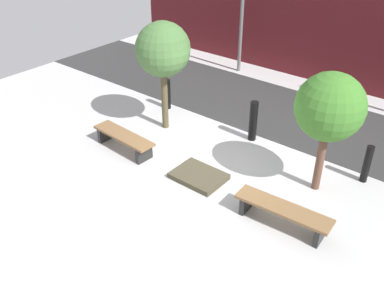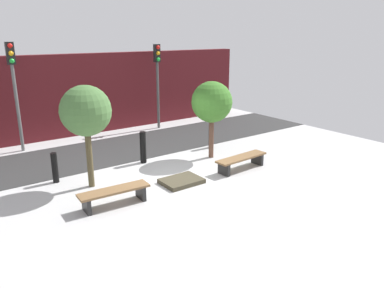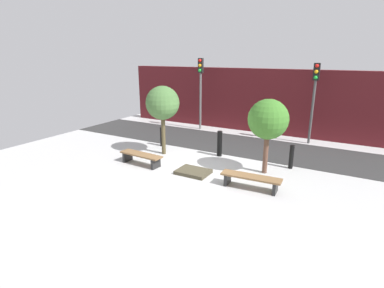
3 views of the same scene
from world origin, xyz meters
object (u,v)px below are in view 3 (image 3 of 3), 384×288
object	(u,v)px
bollard_center	(291,157)
bench_left	(141,157)
traffic_light_west	(200,81)
tree_behind_right_bench	(268,120)
traffic_light_mid_west	(315,89)
bench_right	(251,179)
tree_behind_left_bench	(163,103)
planter_bed	(193,172)
bollard_far_left	(162,137)
bollard_left	(220,144)

from	to	relation	value
bollard_center	bench_left	bearing A→B (deg)	-154.52
bench_left	traffic_light_west	xyz separation A→B (m)	(-0.77, 6.36, 2.41)
tree_behind_right_bench	traffic_light_mid_west	xyz separation A→B (m)	(0.77, 4.80, 0.64)
bench_left	bench_right	distance (m)	4.47
bollard_center	tree_behind_left_bench	bearing A→B (deg)	-169.93
bench_left	tree_behind_right_bench	xyz separation A→B (m)	(4.47, 1.56, 1.66)
bench_left	traffic_light_mid_west	xyz separation A→B (m)	(5.24, 6.36, 2.30)
bench_left	planter_bed	world-z (taller)	bench_left
tree_behind_right_bench	tree_behind_left_bench	bearing A→B (deg)	-180.00
bollard_far_left	bollard_left	bearing A→B (deg)	0.00
bench_right	tree_behind_left_bench	xyz separation A→B (m)	(-4.47, 1.56, 1.88)
tree_behind_left_bench	bollard_center	bearing A→B (deg)	10.07
bench_left	planter_bed	distance (m)	2.26
tree_behind_left_bench	traffic_light_mid_west	xyz separation A→B (m)	(5.24, 4.80, 0.41)
bench_left	tree_behind_left_bench	distance (m)	2.44
bench_left	planter_bed	bearing A→B (deg)	8.45
bench_left	traffic_light_west	bearing A→B (deg)	100.21
tree_behind_left_bench	traffic_light_west	bearing A→B (deg)	99.07
planter_bed	bollard_left	size ratio (longest dim) A/B	1.07
bench_left	traffic_light_west	world-z (taller)	traffic_light_west
tree_behind_left_bench	bollard_left	size ratio (longest dim) A/B	2.70
bench_left	bollard_far_left	distance (m)	2.59
bench_left	planter_bed	xyz separation A→B (m)	(2.23, 0.20, -0.26)
traffic_light_west	bollard_left	bearing A→B (deg)	-52.28
tree_behind_right_bench	traffic_light_mid_west	bearing A→B (deg)	80.93
bollard_left	traffic_light_mid_west	world-z (taller)	traffic_light_mid_west
planter_bed	tree_behind_right_bench	distance (m)	3.24
tree_behind_right_bench	bollard_left	size ratio (longest dim) A/B	2.49
bollard_far_left	traffic_light_mid_west	distance (m)	7.44
bench_left	traffic_light_west	size ratio (longest dim) A/B	0.47
bench_right	planter_bed	bearing A→B (deg)	171.55
planter_bed	bollard_center	distance (m)	3.76
bollard_left	bollard_center	xyz separation A→B (m)	(2.97, 0.00, -0.09)
planter_bed	traffic_light_west	world-z (taller)	traffic_light_west
planter_bed	bollard_left	distance (m)	2.33
tree_behind_left_bench	bollard_center	size ratio (longest dim) A/B	3.21
planter_bed	tree_behind_right_bench	xyz separation A→B (m)	(2.23, 1.36, 1.92)
planter_bed	bollard_left	world-z (taller)	bollard_left
traffic_light_mid_west	tree_behind_left_bench	bearing A→B (deg)	-137.46
planter_bed	tree_behind_left_bench	size ratio (longest dim) A/B	0.40
tree_behind_right_bench	bollard_far_left	xyz separation A→B (m)	(-5.20, 0.92, -1.52)
bollard_left	bollard_center	distance (m)	2.97
bench_left	bollard_far_left	world-z (taller)	bollard_far_left
bollard_far_left	tree_behind_left_bench	bearing A→B (deg)	-51.50
bench_right	planter_bed	distance (m)	2.26
bench_right	traffic_light_mid_west	xyz separation A→B (m)	(0.77, 6.36, 2.30)
bench_left	traffic_light_mid_west	size ratio (longest dim) A/B	0.49
bench_left	bollard_far_left	xyz separation A→B (m)	(-0.74, 2.48, 0.13)
tree_behind_left_bench	tree_behind_right_bench	xyz separation A→B (m)	(4.47, 0.00, -0.23)
bench_right	tree_behind_right_bench	distance (m)	2.27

